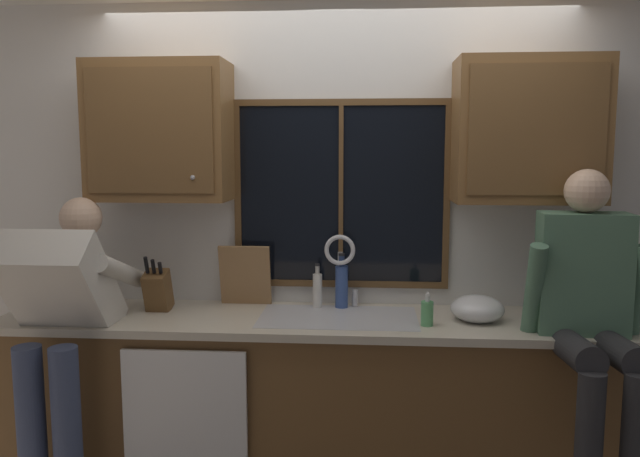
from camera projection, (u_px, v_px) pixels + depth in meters
name	position (u px, v px, depth m)	size (l,w,h in m)	color
back_wall	(336.00, 238.00, 3.47)	(5.73, 0.12, 2.55)	silver
window_glass	(341.00, 194.00, 3.36)	(1.10, 0.02, 0.95)	black
window_frame_top	(341.00, 102.00, 3.29)	(1.17, 0.02, 0.04)	brown
window_frame_bottom	(341.00, 284.00, 3.42)	(1.17, 0.02, 0.04)	brown
window_frame_left	(238.00, 194.00, 3.40)	(0.04, 0.02, 0.95)	brown
window_frame_right	(447.00, 195.00, 3.31)	(0.04, 0.02, 0.95)	brown
window_mullion_center	(341.00, 195.00, 3.35)	(0.02, 0.02, 0.95)	brown
lower_cabinet_run	(332.00, 406.00, 3.22)	(3.33, 0.58, 0.88)	brown
countertop	(332.00, 321.00, 3.15)	(3.39, 0.62, 0.04)	beige
dishwasher_front	(185.00, 425.00, 2.96)	(0.60, 0.02, 0.74)	white
upper_cabinet_left	(160.00, 132.00, 3.23)	(0.72, 0.36, 0.72)	brown
upper_cabinet_right	(528.00, 131.00, 3.09)	(0.72, 0.36, 0.72)	brown
sink	(338.00, 336.00, 3.16)	(0.80, 0.46, 0.21)	#B7B7BC
faucet	(341.00, 262.00, 3.30)	(0.18, 0.09, 0.40)	silver
person_standing	(61.00, 322.00, 2.95)	(0.53, 0.70, 1.53)	#384260
person_sitting_on_counter	(589.00, 298.00, 2.78)	(0.54, 0.61, 1.26)	#262628
knife_block	(158.00, 291.00, 3.26)	(0.12, 0.18, 0.32)	brown
cutting_board	(245.00, 275.00, 3.38)	(0.28, 0.02, 0.34)	#997047
mixing_bowl	(477.00, 309.00, 3.08)	(0.26, 0.26, 0.13)	silver
soap_dispenser	(427.00, 313.00, 2.99)	(0.06, 0.07, 0.17)	#59A566
bottle_green_glass	(317.00, 289.00, 3.34)	(0.05, 0.05, 0.24)	silver
bottle_tall_clear	(342.00, 285.00, 3.33)	(0.07, 0.07, 0.30)	#334C8C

